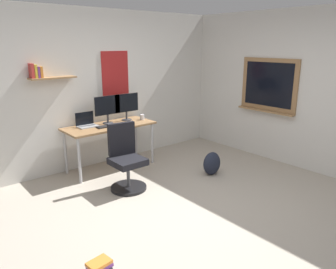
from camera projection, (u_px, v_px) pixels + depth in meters
name	position (u px, v px, depth m)	size (l,w,h in m)	color
ground_plane	(200.00, 213.00, 4.09)	(5.20, 5.20, 0.00)	#ADA393
wall_back	(99.00, 89.00, 5.54)	(5.00, 0.30, 2.60)	silver
wall_right	(308.00, 91.00, 5.26)	(0.22, 5.00, 2.60)	silver
desk	(110.00, 129.00, 5.38)	(1.48, 0.63, 0.75)	#997047
office_chair	(126.00, 161.00, 4.70)	(0.52, 0.52, 0.95)	black
laptop	(86.00, 123.00, 5.25)	(0.31, 0.21, 0.23)	#ADAFB5
monitor_primary	(108.00, 108.00, 5.39)	(0.46, 0.17, 0.46)	#38383D
monitor_secondary	(126.00, 105.00, 5.61)	(0.46, 0.17, 0.46)	#38383D
keyboard	(108.00, 126.00, 5.25)	(0.37, 0.13, 0.02)	black
computer_mouse	(123.00, 123.00, 5.43)	(0.10, 0.06, 0.03)	#262628
coffee_mug	(142.00, 117.00, 5.72)	(0.08, 0.08, 0.09)	silver
backpack	(212.00, 163.00, 5.23)	(0.32, 0.22, 0.37)	#1E2333
book_stack_on_floor	(99.00, 266.00, 3.02)	(0.23, 0.18, 0.10)	black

